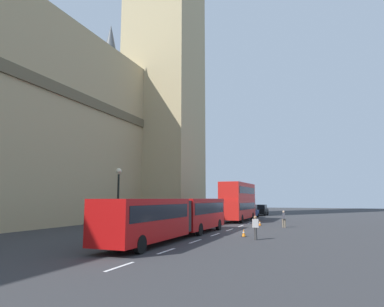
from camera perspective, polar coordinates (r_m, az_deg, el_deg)
The scene contains 11 objects.
ground_plane at distance 31.83m, azimuth 6.14°, elevation -12.88°, with size 160.00×160.00×0.00m, color #333335.
lane_centre_marking at distance 30.25m, azimuth 5.31°, elevation -13.15°, with size 34.40×0.16×0.01m.
articulated_bus at distance 25.38m, azimuth -2.82°, elevation -10.30°, with size 17.59×2.54×2.90m.
double_decker_bus at distance 44.40m, azimuth 7.88°, elevation -7.85°, with size 10.14×2.54×4.90m.
sedan_lead at distance 53.29m, azimuth 9.97°, elevation -9.69°, with size 4.40×1.86×1.85m.
sedan_trailing at distance 60.53m, azimuth 11.73°, elevation -9.39°, with size 4.40×1.86×1.85m.
traffic_cone_west at distance 26.78m, azimuth 8.79°, elevation -13.22°, with size 0.36×0.36×0.58m.
traffic_cone_middle at distance 37.55m, azimuth 11.47°, elevation -11.53°, with size 0.36×0.36×0.58m.
street_lamp at distance 26.79m, azimuth -12.46°, elevation -7.19°, with size 0.44×0.44×5.27m.
pedestrian_near_cones at distance 24.92m, azimuth 10.75°, elevation -12.15°, with size 0.38×0.46×1.69m.
pedestrian_by_kerb at distance 35.85m, azimuth 15.35°, elevation -10.59°, with size 0.43×0.36×1.69m.
Camera 1 is at (-30.58, -8.33, 2.93)m, focal length 31.35 mm.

